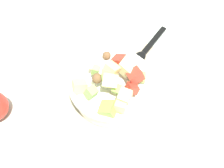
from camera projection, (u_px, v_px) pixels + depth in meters
name	position (u px, v px, depth m)	size (l,w,h in m)	color
ground_plane	(108.00, 93.00, 0.65)	(2.40, 2.40, 0.00)	silver
placemat	(108.00, 92.00, 0.65)	(0.46, 0.30, 0.01)	tan
salad_bowl	(112.00, 85.00, 0.61)	(0.24, 0.24, 0.13)	white
serving_spoon	(145.00, 51.00, 0.73)	(0.20, 0.04, 0.01)	black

